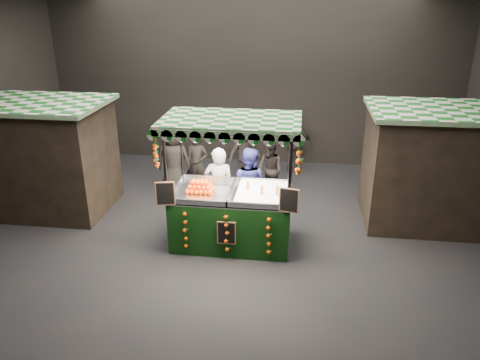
# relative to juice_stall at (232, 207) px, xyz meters

# --- Properties ---
(ground) EXTENTS (12.00, 12.00, 0.00)m
(ground) POSITION_rel_juice_stall_xyz_m (-0.17, 0.16, -0.83)
(ground) COLOR black
(ground) RESTS_ON ground
(market_hall) EXTENTS (12.10, 10.10, 5.05)m
(market_hall) POSITION_rel_juice_stall_xyz_m (-0.17, 0.16, 2.56)
(market_hall) COLOR black
(market_hall) RESTS_ON ground
(neighbour_stall_left) EXTENTS (3.00, 2.20, 2.60)m
(neighbour_stall_left) POSITION_rel_juice_stall_xyz_m (-4.57, 1.16, 0.48)
(neighbour_stall_left) COLOR black
(neighbour_stall_left) RESTS_ON ground
(neighbour_stall_right) EXTENTS (3.00, 2.20, 2.60)m
(neighbour_stall_right) POSITION_rel_juice_stall_xyz_m (4.23, 1.66, 0.48)
(neighbour_stall_right) COLOR black
(neighbour_stall_right) RESTS_ON ground
(juice_stall) EXTENTS (2.76, 1.62, 2.67)m
(juice_stall) POSITION_rel_juice_stall_xyz_m (0.00, 0.00, 0.00)
(juice_stall) COLOR black
(juice_stall) RESTS_ON ground
(vendor_grey) EXTENTS (0.68, 0.46, 1.82)m
(vendor_grey) POSITION_rel_juice_stall_xyz_m (-0.41, 0.80, 0.08)
(vendor_grey) COLOR gray
(vendor_grey) RESTS_ON ground
(vendor_blue) EXTENTS (0.98, 0.85, 1.73)m
(vendor_blue) POSITION_rel_juice_stall_xyz_m (0.20, 1.14, 0.04)
(vendor_blue) COLOR navy
(vendor_blue) RESTS_ON ground
(shopper_0) EXTENTS (0.62, 0.44, 1.60)m
(shopper_0) POSITION_rel_juice_stall_xyz_m (-1.27, 2.48, -0.03)
(shopper_0) COLOR black
(shopper_0) RESTS_ON ground
(shopper_1) EXTENTS (0.92, 0.91, 1.50)m
(shopper_1) POSITION_rel_juice_stall_xyz_m (0.59, 2.37, -0.08)
(shopper_1) COLOR black
(shopper_1) RESTS_ON ground
(shopper_2) EXTENTS (0.97, 0.41, 1.65)m
(shopper_2) POSITION_rel_juice_stall_xyz_m (1.17, 4.34, 0.00)
(shopper_2) COLOR #2C2724
(shopper_2) RESTS_ON ground
(shopper_3) EXTENTS (1.17, 1.06, 1.58)m
(shopper_3) POSITION_rel_juice_stall_xyz_m (-0.19, 3.58, -0.04)
(shopper_3) COLOR black
(shopper_3) RESTS_ON ground
(shopper_4) EXTENTS (0.88, 0.58, 1.79)m
(shopper_4) POSITION_rel_juice_stall_xyz_m (-1.86, 2.39, 0.07)
(shopper_4) COLOR #2B2723
(shopper_4) RESTS_ON ground
(shopper_5) EXTENTS (1.28, 1.73, 1.81)m
(shopper_5) POSITION_rel_juice_stall_xyz_m (4.33, 2.67, 0.08)
(shopper_5) COLOR black
(shopper_5) RESTS_ON ground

